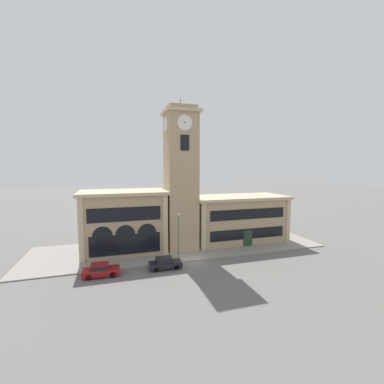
# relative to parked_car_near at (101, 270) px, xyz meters

# --- Properties ---
(ground_plane) EXTENTS (300.00, 300.00, 0.00)m
(ground_plane) POSITION_rel_parked_car_near_xyz_m (11.58, 1.35, -0.78)
(ground_plane) COLOR #605E5B
(sidewalk_kerb) EXTENTS (44.60, 12.66, 0.15)m
(sidewalk_kerb) POSITION_rel_parked_car_near_xyz_m (11.58, 7.68, -0.70)
(sidewalk_kerb) COLOR gray
(sidewalk_kerb) RESTS_ON ground_plane
(clock_tower) EXTENTS (5.22, 5.22, 22.84)m
(clock_tower) POSITION_rel_parked_car_near_xyz_m (11.58, 7.17, 10.09)
(clock_tower) COLOR tan
(clock_tower) RESTS_ON ground_plane
(town_hall_left_wing) EXTENTS (12.60, 7.80, 9.21)m
(town_hall_left_wing) POSITION_rel_parked_car_near_xyz_m (3.07, 8.43, 3.86)
(town_hall_left_wing) COLOR tan
(town_hall_left_wing) RESTS_ON ground_plane
(town_hall_right_wing) EXTENTS (16.44, 7.80, 7.82)m
(town_hall_right_wing) POSITION_rel_parked_car_near_xyz_m (22.01, 8.44, 3.16)
(town_hall_right_wing) COLOR tan
(town_hall_right_wing) RESTS_ON ground_plane
(parked_car_near) EXTENTS (4.16, 1.80, 1.50)m
(parked_car_near) POSITION_rel_parked_car_near_xyz_m (0.00, 0.00, 0.00)
(parked_car_near) COLOR maroon
(parked_car_near) RESTS_ON ground_plane
(parked_car_mid) EXTENTS (4.07, 1.76, 1.45)m
(parked_car_mid) POSITION_rel_parked_car_near_xyz_m (7.58, 0.00, -0.03)
(parked_car_mid) COLOR black
(parked_car_mid) RESTS_ON ground_plane
(street_lamp) EXTENTS (0.36, 0.36, 6.51)m
(street_lamp) POSITION_rel_parked_car_near_xyz_m (9.82, 1.75, 3.57)
(street_lamp) COLOR #4C4C51
(street_lamp) RESTS_ON sidewalk_kerb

